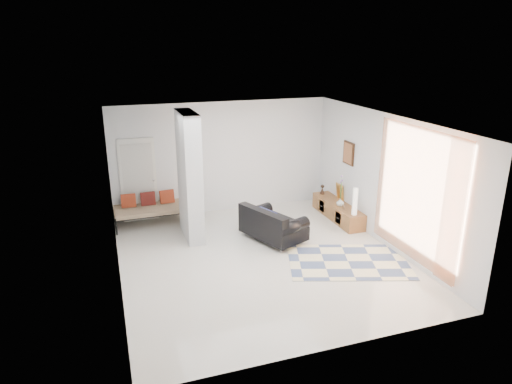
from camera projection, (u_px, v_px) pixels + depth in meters
name	position (u px, v px, depth m)	size (l,w,h in m)	color
floor	(261.00, 259.00, 9.23)	(6.00, 6.00, 0.00)	beige
ceiling	(262.00, 121.00, 8.35)	(6.00, 6.00, 0.00)	white
wall_back	(222.00, 158.00, 11.49)	(6.00, 6.00, 0.00)	silver
wall_front	(336.00, 261.00, 6.09)	(6.00, 6.00, 0.00)	silver
wall_left	(113.00, 210.00, 7.96)	(6.00, 6.00, 0.00)	silver
wall_right	(384.00, 180.00, 9.63)	(6.00, 6.00, 0.00)	silver
partition_column	(190.00, 176.00, 9.89)	(0.35, 1.20, 2.80)	silver
hallway_door	(138.00, 180.00, 10.93)	(0.85, 0.06, 2.04)	white
curtain	(416.00, 195.00, 8.55)	(2.55, 2.55, 0.00)	#D56F38
wall_art	(349.00, 153.00, 10.87)	(0.04, 0.45, 0.55)	#371E0F
media_console	(338.00, 211.00, 11.27)	(0.45, 1.94, 0.80)	brown
loveseat	(271.00, 225.00, 9.99)	(1.32, 1.64, 0.76)	silver
daybed	(155.00, 207.00, 10.92)	(1.99, 0.86, 0.77)	black
area_rug	(348.00, 261.00, 9.12)	(2.35, 1.57, 0.01)	beige
cylinder_lamp	(355.00, 201.00, 10.39)	(0.12, 0.12, 0.63)	beige
bronze_figurine	(322.00, 189.00, 11.85)	(0.12, 0.12, 0.25)	black
vase	(340.00, 202.00, 11.00)	(0.18, 0.18, 0.19)	white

